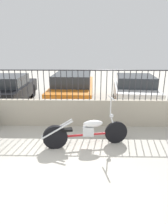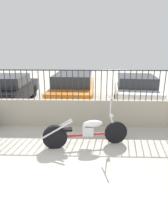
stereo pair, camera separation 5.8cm
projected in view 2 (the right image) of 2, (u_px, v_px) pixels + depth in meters
name	position (u px, v px, depth m)	size (l,w,h in m)	color
ground_plane	(45.00, 188.00, 3.69)	(40.00, 40.00, 0.00)	#B7B2A5
low_wall	(65.00, 113.00, 6.53)	(9.25, 0.18, 0.87)	#B2A893
fence_railing	(64.00, 81.00, 6.20)	(9.25, 0.04, 0.95)	#2D2D33
motorcycle_red	(82.00, 132.00, 5.16)	(2.25, 0.71, 1.29)	black
car_black	(10.00, 89.00, 9.09)	(1.86, 4.04, 1.29)	black
car_orange	(74.00, 89.00, 8.93)	(1.84, 4.49, 1.40)	black
car_white	(135.00, 89.00, 9.06)	(2.11, 4.13, 1.29)	black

